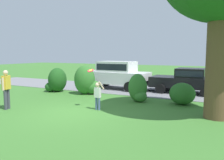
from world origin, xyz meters
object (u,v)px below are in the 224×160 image
object	(u,v)px
parked_sedan	(187,80)
parked_suv	(117,73)
adult_onlooker	(6,87)
child_thrower	(98,94)
frisbee	(91,70)

from	to	relation	value
parked_sedan	parked_suv	distance (m)	4.69
parked_sedan	parked_suv	bearing A→B (deg)	-175.91
parked_sedan	adult_onlooker	bearing A→B (deg)	-128.73
parked_suv	parked_sedan	bearing A→B (deg)	4.09
child_thrower	frisbee	distance (m)	1.12
adult_onlooker	parked_suv	bearing A→B (deg)	77.39
child_thrower	frisbee	bearing A→B (deg)	157.11
parked_sedan	child_thrower	distance (m)	6.81
parked_suv	adult_onlooker	world-z (taller)	parked_suv
child_thrower	frisbee	size ratio (longest dim) A/B	4.52
parked_sedan	child_thrower	bearing A→B (deg)	-113.64
child_thrower	adult_onlooker	size ratio (longest dim) A/B	0.74
adult_onlooker	frisbee	bearing A→B (deg)	31.23
parked_suv	frisbee	size ratio (longest dim) A/B	16.72
child_thrower	parked_sedan	bearing A→B (deg)	66.36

